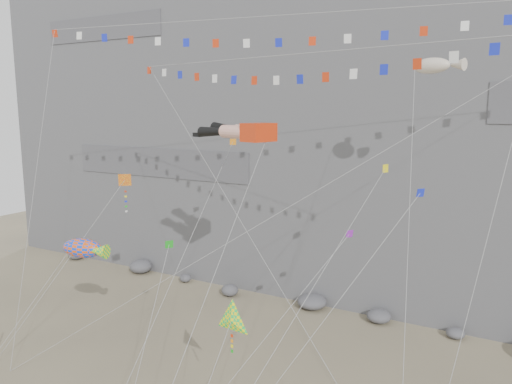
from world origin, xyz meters
The scene contains 14 objects.
cliff centered at (0.00, 32.00, 25.00)m, with size 80.00×28.00×50.00m, color slate.
talus_boulders centered at (0.00, 17.00, 0.60)m, with size 60.00×3.00×1.20m, color #5B5B60, non-canonical shape.
legs_kite centered at (-0.50, 5.40, 16.13)m, with size 6.58×15.42×20.76m.
flag_banner_upper centered at (2.38, 7.56, 23.41)m, with size 36.92×13.81×30.26m.
flag_banner_lower centered at (2.80, 5.72, 20.76)m, with size 26.42×10.68×24.39m.
harlequin_kite centered at (-8.94, 3.68, 12.57)m, with size 7.34×8.04×15.72m.
fish_windsock centered at (-10.89, 1.34, 7.95)m, with size 5.61×7.49×10.70m.
delta_kite centered at (3.19, -1.59, 6.77)m, with size 2.32×5.70×8.81m.
blimp_windsock centered at (10.21, 10.63, 20.14)m, with size 3.76×12.97×23.40m.
small_kite_a centered at (-2.99, 8.27, 14.75)m, with size 1.98×16.54×22.04m.
small_kite_b centered at (6.57, 6.31, 9.81)m, with size 6.12×11.86×16.01m.
small_kite_c centered at (-3.67, 1.90, 8.91)m, with size 3.86×9.29×12.87m.
small_kite_d centered at (8.05, 8.41, 13.61)m, with size 5.16×16.02×21.21m.
small_kite_e centered at (10.87, 4.63, 12.85)m, with size 8.05×10.48×18.06m.
Camera 1 is at (16.13, -22.17, 17.65)m, focal length 35.00 mm.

